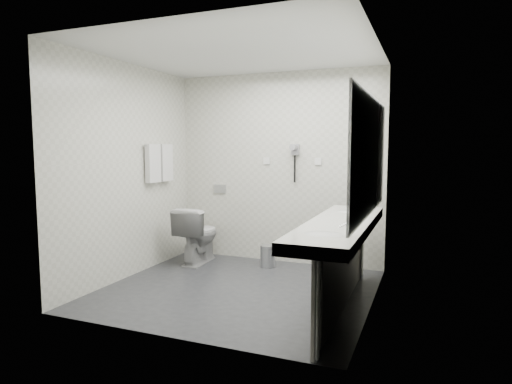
% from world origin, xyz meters
% --- Properties ---
extents(floor, '(2.80, 2.80, 0.00)m').
position_xyz_m(floor, '(0.00, 0.00, 0.00)').
color(floor, '#292A2D').
rests_on(floor, ground).
extents(ceiling, '(2.80, 2.80, 0.00)m').
position_xyz_m(ceiling, '(0.00, 0.00, 2.50)').
color(ceiling, silver).
rests_on(ceiling, wall_back).
extents(wall_back, '(2.80, 0.00, 2.80)m').
position_xyz_m(wall_back, '(0.00, 1.30, 1.25)').
color(wall_back, beige).
rests_on(wall_back, floor).
extents(wall_front, '(2.80, 0.00, 2.80)m').
position_xyz_m(wall_front, '(0.00, -1.30, 1.25)').
color(wall_front, beige).
rests_on(wall_front, floor).
extents(wall_left, '(0.00, 2.60, 2.60)m').
position_xyz_m(wall_left, '(-1.40, 0.00, 1.25)').
color(wall_left, beige).
rests_on(wall_left, floor).
extents(wall_right, '(0.00, 2.60, 2.60)m').
position_xyz_m(wall_right, '(1.40, 0.00, 1.25)').
color(wall_right, beige).
rests_on(wall_right, floor).
extents(vanity_counter, '(0.55, 2.20, 0.10)m').
position_xyz_m(vanity_counter, '(1.12, -0.20, 0.80)').
color(vanity_counter, silver).
rests_on(vanity_counter, floor).
extents(vanity_panel, '(0.03, 2.15, 0.75)m').
position_xyz_m(vanity_panel, '(1.15, -0.20, 0.38)').
color(vanity_panel, gray).
rests_on(vanity_panel, floor).
extents(vanity_post_near, '(0.06, 0.06, 0.75)m').
position_xyz_m(vanity_post_near, '(1.18, -1.24, 0.38)').
color(vanity_post_near, silver).
rests_on(vanity_post_near, floor).
extents(vanity_post_far, '(0.06, 0.06, 0.75)m').
position_xyz_m(vanity_post_far, '(1.18, 0.84, 0.38)').
color(vanity_post_far, silver).
rests_on(vanity_post_far, floor).
extents(mirror, '(0.02, 2.20, 1.05)m').
position_xyz_m(mirror, '(1.39, -0.20, 1.45)').
color(mirror, '#B2BCC6').
rests_on(mirror, wall_right).
extents(basin_near, '(0.40, 0.31, 0.05)m').
position_xyz_m(basin_near, '(1.12, -0.85, 0.83)').
color(basin_near, silver).
rests_on(basin_near, vanity_counter).
extents(basin_far, '(0.40, 0.31, 0.05)m').
position_xyz_m(basin_far, '(1.12, 0.45, 0.83)').
color(basin_far, silver).
rests_on(basin_far, vanity_counter).
extents(faucet_near, '(0.04, 0.04, 0.15)m').
position_xyz_m(faucet_near, '(1.32, -0.85, 0.92)').
color(faucet_near, silver).
rests_on(faucet_near, vanity_counter).
extents(faucet_far, '(0.04, 0.04, 0.15)m').
position_xyz_m(faucet_far, '(1.32, 0.45, 0.92)').
color(faucet_far, silver).
rests_on(faucet_far, vanity_counter).
extents(soap_bottle_a, '(0.06, 0.06, 0.10)m').
position_xyz_m(soap_bottle_a, '(1.27, -0.08, 0.90)').
color(soap_bottle_a, beige).
rests_on(soap_bottle_a, vanity_counter).
extents(glass_left, '(0.07, 0.07, 0.11)m').
position_xyz_m(glass_left, '(1.25, 0.10, 0.91)').
color(glass_left, silver).
rests_on(glass_left, vanity_counter).
extents(glass_right, '(0.06, 0.06, 0.11)m').
position_xyz_m(glass_right, '(1.21, 0.20, 0.90)').
color(glass_right, silver).
rests_on(glass_right, vanity_counter).
extents(toilet, '(0.46, 0.76, 0.75)m').
position_xyz_m(toilet, '(-0.95, 0.83, 0.37)').
color(toilet, silver).
rests_on(toilet, floor).
extents(flush_plate, '(0.18, 0.02, 0.12)m').
position_xyz_m(flush_plate, '(-0.85, 1.29, 0.95)').
color(flush_plate, '#B2B5BA').
rests_on(flush_plate, wall_back).
extents(pedal_bin, '(0.21, 0.21, 0.27)m').
position_xyz_m(pedal_bin, '(-0.01, 0.95, 0.13)').
color(pedal_bin, '#B2B5BA').
rests_on(pedal_bin, floor).
extents(bin_lid, '(0.19, 0.19, 0.02)m').
position_xyz_m(bin_lid, '(-0.01, 0.95, 0.28)').
color(bin_lid, '#B2B5BA').
rests_on(bin_lid, pedal_bin).
extents(towel_rail, '(0.02, 0.62, 0.02)m').
position_xyz_m(towel_rail, '(-1.35, 0.55, 1.55)').
color(towel_rail, silver).
rests_on(towel_rail, wall_left).
extents(towel_near, '(0.07, 0.24, 0.48)m').
position_xyz_m(towel_near, '(-1.34, 0.41, 1.33)').
color(towel_near, silver).
rests_on(towel_near, towel_rail).
extents(towel_far, '(0.07, 0.24, 0.48)m').
position_xyz_m(towel_far, '(-1.34, 0.69, 1.33)').
color(towel_far, silver).
rests_on(towel_far, towel_rail).
extents(dryer_cradle, '(0.10, 0.04, 0.14)m').
position_xyz_m(dryer_cradle, '(0.25, 1.27, 1.50)').
color(dryer_cradle, gray).
rests_on(dryer_cradle, wall_back).
extents(dryer_barrel, '(0.08, 0.14, 0.08)m').
position_xyz_m(dryer_barrel, '(0.25, 1.20, 1.53)').
color(dryer_barrel, gray).
rests_on(dryer_barrel, dryer_cradle).
extents(dryer_cord, '(0.02, 0.02, 0.35)m').
position_xyz_m(dryer_cord, '(0.25, 1.26, 1.25)').
color(dryer_cord, black).
rests_on(dryer_cord, dryer_cradle).
extents(switch_plate_a, '(0.09, 0.02, 0.09)m').
position_xyz_m(switch_plate_a, '(-0.15, 1.29, 1.35)').
color(switch_plate_a, silver).
rests_on(switch_plate_a, wall_back).
extents(switch_plate_b, '(0.09, 0.02, 0.09)m').
position_xyz_m(switch_plate_b, '(0.55, 1.29, 1.35)').
color(switch_plate_b, silver).
rests_on(switch_plate_b, wall_back).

